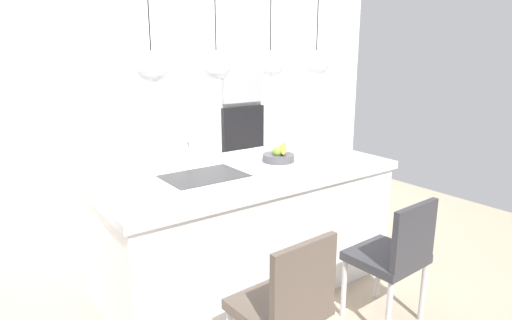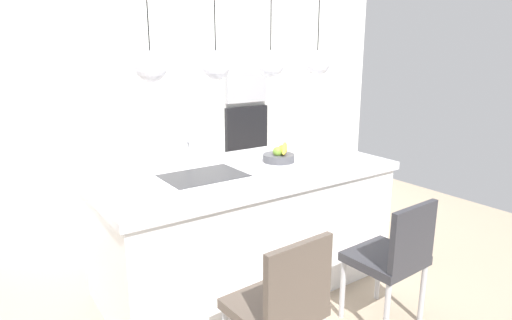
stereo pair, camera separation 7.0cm
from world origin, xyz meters
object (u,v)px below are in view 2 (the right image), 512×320
Objects in this scene: microwave at (246,87)px; chair_near at (281,303)px; oven at (246,130)px; fruit_bowl at (279,156)px; chair_middle at (393,255)px.

chair_near is (-1.48, -2.60, -0.88)m from microwave.
chair_near is (-1.48, -2.60, -0.38)m from oven.
chair_near is (-0.77, -1.03, -0.49)m from fruit_bowl.
oven reaches higher than fruit_bowl.
oven is at bearing 65.57° from fruit_bowl.
chair_middle is at bearing 0.27° from chair_near.
oven is at bearing 77.80° from chair_middle.
microwave is 0.96× the size of oven.
fruit_bowl is 1.72m from oven.
chair_middle is at bearing -102.20° from oven.
microwave is 0.61× the size of chair_near.
microwave reaches higher than oven.
chair_near is 1.01× the size of chair_middle.
chair_middle is at bearing -102.20° from microwave.
oven is (0.71, 1.56, -0.11)m from fruit_bowl.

